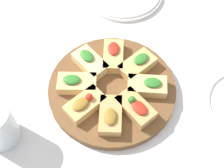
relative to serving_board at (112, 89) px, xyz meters
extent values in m
plane|color=silver|center=(0.00, 0.00, -0.01)|extent=(3.00, 3.00, 0.00)
cylinder|color=brown|center=(0.00, 0.00, 0.00)|extent=(0.31, 0.31, 0.02)
cube|color=#E5C689|center=(-0.08, 0.03, 0.02)|extent=(0.10, 0.08, 0.03)
ellipsoid|color=#2D7A28|center=(-0.09, 0.04, 0.04)|extent=(0.05, 0.04, 0.01)
cube|color=#DBB775|center=(-0.07, -0.04, 0.02)|extent=(0.10, 0.08, 0.03)
ellipsoid|color=#2D7A28|center=(-0.08, -0.04, 0.04)|extent=(0.05, 0.04, 0.01)
cube|color=tan|center=(-0.03, -0.08, 0.02)|extent=(0.08, 0.10, 0.03)
ellipsoid|color=olive|center=(-0.03, -0.09, 0.04)|extent=(0.04, 0.05, 0.01)
sphere|color=red|center=(-0.02, -0.06, 0.04)|extent=(0.02, 0.02, 0.02)
cube|color=tan|center=(0.03, -0.07, 0.02)|extent=(0.08, 0.10, 0.03)
ellipsoid|color=olive|center=(0.04, -0.09, 0.04)|extent=(0.04, 0.05, 0.01)
cube|color=tan|center=(0.08, -0.03, 0.02)|extent=(0.10, 0.08, 0.03)
ellipsoid|color=red|center=(0.09, -0.04, 0.04)|extent=(0.05, 0.04, 0.01)
sphere|color=#2D7A28|center=(0.06, -0.03, 0.04)|extent=(0.02, 0.02, 0.02)
cube|color=#DBB775|center=(0.08, 0.03, 0.02)|extent=(0.10, 0.08, 0.03)
ellipsoid|color=#2D7A28|center=(0.09, 0.04, 0.04)|extent=(0.05, 0.04, 0.01)
cube|color=tan|center=(0.03, 0.08, 0.02)|extent=(0.08, 0.10, 0.03)
ellipsoid|color=#2D7A28|center=(0.04, 0.09, 0.04)|extent=(0.04, 0.05, 0.01)
cube|color=tan|center=(-0.03, 0.07, 0.02)|extent=(0.08, 0.10, 0.03)
ellipsoid|color=red|center=(-0.04, 0.09, 0.04)|extent=(0.04, 0.05, 0.01)
camera|label=1|loc=(0.18, -0.35, 0.64)|focal=50.00mm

